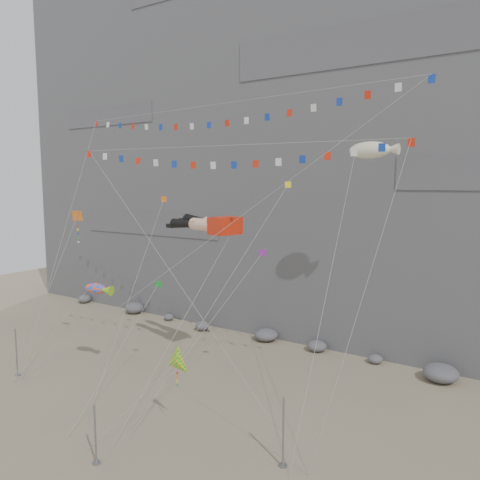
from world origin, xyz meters
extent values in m
plane|color=gray|center=(0.00, 0.00, 0.00)|extent=(120.00, 120.00, 0.00)
cube|color=slate|center=(0.00, 32.00, 25.00)|extent=(80.00, 28.00, 50.00)
cylinder|color=gray|center=(-14.14, -3.17, 2.18)|extent=(0.12, 0.12, 4.36)
cylinder|color=gray|center=(2.37, -8.33, 1.88)|extent=(0.12, 0.12, 3.77)
cylinder|color=gray|center=(12.16, -2.41, 2.20)|extent=(0.12, 0.12, 4.40)
cube|color=red|center=(2.04, 6.20, 13.56)|extent=(2.33, 2.83, 1.46)
cylinder|color=#F2B697|center=(-0.21, 5.99, 13.56)|extent=(2.66, 1.63, 1.08)
sphere|color=black|center=(-1.41, 6.28, 13.56)|extent=(0.99, 0.99, 0.99)
cone|color=black|center=(-2.83, 6.62, 13.48)|extent=(3.08, 1.57, 1.01)
cube|color=black|center=(-4.74, 7.08, 13.15)|extent=(1.03, 0.64, 0.36)
cylinder|color=#F2B697|center=(0.14, 7.41, 13.56)|extent=(2.66, 1.63, 1.08)
sphere|color=black|center=(-1.06, 7.70, 13.56)|extent=(0.99, 0.99, 0.99)
cone|color=black|center=(-2.49, 8.04, 13.70)|extent=(3.10, 1.57, 1.08)
cube|color=black|center=(-4.40, 8.51, 13.60)|extent=(1.03, 0.64, 0.36)
cylinder|color=gray|center=(2.30, -0.79, 6.81)|extent=(0.03, 0.03, 19.45)
cube|color=gray|center=(2.55, -7.78, 0.05)|extent=(0.16, 0.16, 0.10)
cylinder|color=gray|center=(-6.19, 1.88, 11.95)|extent=(0.03, 0.03, 29.45)
cube|color=gray|center=(-12.84, -3.69, 0.05)|extent=(0.16, 0.16, 0.10)
cylinder|color=gray|center=(8.82, 0.54, 10.00)|extent=(0.03, 0.03, 23.03)
cube|color=gray|center=(13.82, -2.37, 0.05)|extent=(0.16, 0.16, 0.10)
cylinder|color=gray|center=(-12.31, -1.15, 7.08)|extent=(0.03, 0.03, 15.55)
cube|color=gray|center=(-12.79, -4.44, 0.05)|extent=(0.16, 0.16, 0.10)
cylinder|color=gray|center=(-10.42, -1.84, 4.04)|extent=(0.03, 0.03, 10.75)
cube|color=gray|center=(-13.11, -4.23, 0.05)|extent=(0.16, 0.16, 0.10)
cylinder|color=gray|center=(2.57, -5.35, 2.62)|extent=(0.03, 0.03, 7.87)
cube|color=gray|center=(0.77, -7.72, 0.05)|extent=(0.16, 0.16, 0.10)
cylinder|color=gray|center=(12.60, 4.60, 9.93)|extent=(0.03, 0.03, 25.04)
cube|color=gray|center=(12.94, -3.08, 0.05)|extent=(0.16, 0.16, 0.10)
cylinder|color=gray|center=(-3.61, 0.59, 7.85)|extent=(0.03, 0.03, 20.04)
cube|color=gray|center=(-2.02, -5.50, 0.05)|extent=(0.16, 0.16, 0.10)
cylinder|color=gray|center=(3.85, 0.21, 5.92)|extent=(0.03, 0.03, 15.81)
cube|color=gray|center=(1.19, -4.37, 0.05)|extent=(0.16, 0.16, 0.10)
cylinder|color=gray|center=(-2.12, -2.23, 4.31)|extent=(0.03, 0.03, 13.39)
cube|color=gray|center=(-1.60, -7.37, 0.05)|extent=(0.16, 0.16, 0.10)
cylinder|color=gray|center=(4.66, 1.12, 8.53)|extent=(0.03, 0.03, 22.10)
cube|color=gray|center=(2.18, -5.52, 0.05)|extent=(0.16, 0.16, 0.10)
camera|label=1|loc=(24.30, -26.13, 17.14)|focal=35.00mm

